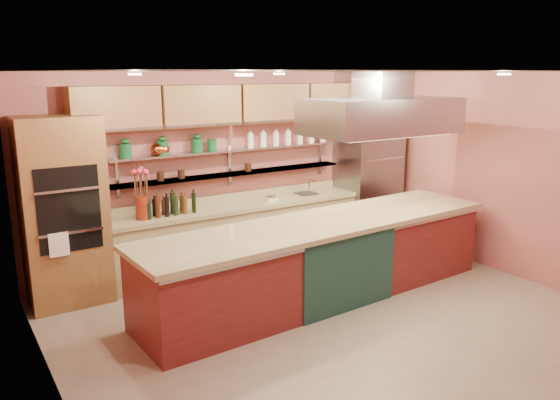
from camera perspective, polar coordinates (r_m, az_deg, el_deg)
floor at (r=6.50m, az=5.76°, el=-12.36°), size 6.00×5.00×0.02m
ceiling at (r=5.87m, az=6.41°, el=13.23°), size 6.00×5.00×0.02m
wall_back at (r=8.09m, az=-5.06°, el=3.27°), size 6.00×0.04×2.80m
wall_front at (r=4.45m, az=26.72°, el=-6.45°), size 6.00×0.04×2.80m
wall_left at (r=4.82m, az=-23.12°, el=-4.63°), size 0.04×5.00×2.80m
wall_right at (r=8.22m, az=22.66°, el=2.44°), size 0.04×5.00×2.80m
oven_stack at (r=7.05m, az=-21.65°, el=-1.19°), size 0.95×0.64×2.30m
refrigerator at (r=9.19m, az=9.15°, el=2.13°), size 0.95×0.72×2.10m
back_counter at (r=8.03m, az=-4.24°, el=-3.66°), size 3.84×0.64×0.93m
wall_shelf_lower at (r=7.96m, az=-4.93°, el=2.74°), size 3.60×0.26×0.03m
wall_shelf_upper at (r=7.91m, az=-4.98°, el=5.24°), size 3.60×0.26×0.03m
upper_cabinets at (r=7.82m, az=-4.58°, el=9.95°), size 4.60×0.36×0.55m
range_hood at (r=7.12m, az=10.55°, el=8.64°), size 2.00×1.00×0.45m
ceiling_downlights at (r=6.03m, az=5.18°, el=12.97°), size 4.00×2.80×0.02m
island at (r=6.90m, az=4.44°, el=-6.22°), size 4.82×1.26×1.00m
flower_vase at (r=7.27m, az=-14.20°, el=-0.79°), size 0.22×0.22×0.30m
oil_bottle_cluster at (r=7.40m, az=-11.40°, el=-0.64°), size 0.77×0.26×0.24m
kitchen_scale at (r=8.10m, az=-0.92°, el=0.27°), size 0.18×0.15×0.09m
bar_faucet at (r=8.58m, az=3.03°, el=1.42°), size 0.03×0.03×0.22m
copper_kettle at (r=7.45m, az=-12.68°, el=5.21°), size 0.22×0.22×0.16m
green_canister at (r=7.75m, az=-7.11°, el=5.73°), size 0.17×0.17×0.16m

